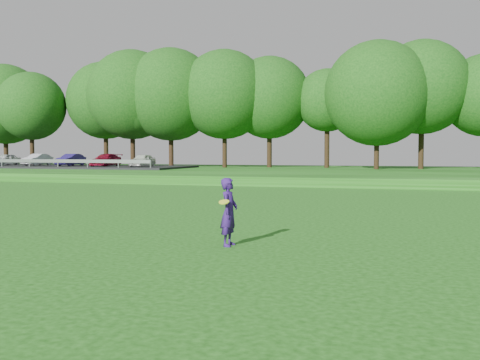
% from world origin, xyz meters
% --- Properties ---
extents(ground, '(140.00, 140.00, 0.00)m').
position_xyz_m(ground, '(0.00, 0.00, 0.00)').
color(ground, '#15470D').
rests_on(ground, ground).
extents(berm, '(130.00, 30.00, 0.60)m').
position_xyz_m(berm, '(0.00, 34.00, 0.30)').
color(berm, '#15470D').
rests_on(berm, ground).
extents(walking_path, '(130.00, 1.60, 0.04)m').
position_xyz_m(walking_path, '(0.00, 20.00, 0.02)').
color(walking_path, gray).
rests_on(walking_path, ground).
extents(treeline, '(104.00, 7.00, 15.00)m').
position_xyz_m(treeline, '(0.00, 38.00, 8.10)').
color(treeline, '#0E3F0E').
rests_on(treeline, berm).
extents(parking_lot, '(24.00, 9.00, 1.38)m').
position_xyz_m(parking_lot, '(-23.85, 32.80, 1.01)').
color(parking_lot, black).
rests_on(parking_lot, berm).
extents(woman, '(0.38, 0.71, 1.56)m').
position_xyz_m(woman, '(4.42, -1.45, 0.78)').
color(woman, '#321665').
rests_on(woman, ground).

